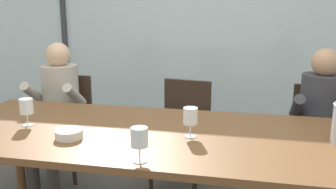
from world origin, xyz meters
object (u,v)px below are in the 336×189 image
Objects in this scene: wine_glass_center_pour at (139,138)px; dining_table at (156,142)px; chair_near_curtain at (66,116)px; wine_glass_near_bucket at (26,107)px; person_charcoal_jacket at (322,118)px; person_beige_jumper at (57,102)px; chair_center at (319,132)px; tasting_bowl at (69,134)px; wine_glass_by_left_taster at (190,117)px; chair_left_of_center at (183,124)px.

dining_table is at bearing 93.40° from wine_glass_center_pour.
wine_glass_near_bucket is (0.26, -1.00, 0.37)m from chair_near_curtain.
person_beige_jumper is at bearing -178.34° from person_charcoal_jacket.
person_charcoal_jacket is at bearing -4.91° from chair_near_curtain.
tasting_bowl is at bearing -140.28° from chair_center.
person_beige_jumper is (0.00, -0.15, 0.17)m from chair_near_curtain.
person_charcoal_jacket is at bearing -1.58° from person_beige_jumper.
chair_center is (2.20, 0.01, 0.00)m from chair_near_curtain.
wine_glass_by_left_taster and wine_glass_near_bucket have the same top height.
chair_left_of_center is 1.28m from tasting_bowl.
person_charcoal_jacket is at bearing -94.53° from chair_center.
chair_left_of_center reaches higher than dining_table.
wine_glass_by_left_taster and wine_glass_center_pour have the same top height.
person_charcoal_jacket reaches higher than tasting_bowl.
person_beige_jumper reaches higher than wine_glass_center_pour.
wine_glass_near_bucket is (-0.83, -0.04, 0.18)m from dining_table.
person_charcoal_jacket is 2.10m from wine_glass_near_bucket.
person_charcoal_jacket reaches higher than chair_near_curtain.
chair_near_curtain is at bearing 138.88° from dining_table.
wine_glass_center_pour is at bearing -129.11° from person_charcoal_jacket.
wine_glass_near_bucket is at bearing -74.40° from person_beige_jumper.
wine_glass_by_left_taster is (1.30, -0.99, 0.37)m from chair_near_curtain.
chair_near_curtain reaches higher than dining_table.
chair_center is at bearing 2.74° from person_beige_jumper.
wine_glass_center_pour is (1.11, -1.24, 0.20)m from person_beige_jumper.
wine_glass_near_bucket reaches higher than dining_table.
chair_center is 0.74× the size of person_charcoal_jacket.
chair_near_curtain is 1.00× the size of chair_left_of_center.
wine_glass_center_pour reaches higher than chair_left_of_center.
person_beige_jumper reaches higher than chair_left_of_center.
tasting_bowl is 0.90× the size of wine_glass_by_left_taster.
tasting_bowl is (-1.55, -1.01, 0.11)m from person_charcoal_jacket.
dining_table is 0.47m from wine_glass_center_pour.
chair_near_curtain is at bearing 142.80° from wine_glass_by_left_taster.
tasting_bowl is 0.90× the size of wine_glass_near_bucket.
chair_center is at bearing -0.56° from chair_near_curtain.
wine_glass_near_bucket is (-1.94, -1.01, 0.37)m from chair_center.
chair_near_curtain is 5.12× the size of wine_glass_by_left_taster.
chair_near_curtain reaches higher than tasting_bowl.
person_charcoal_jacket is at bearing 36.23° from dining_table.
wine_glass_center_pour is at bearing -24.72° from wine_glass_near_bucket.
wine_glass_by_left_taster is 1.04m from wine_glass_near_bucket.
chair_left_of_center is 1.07m from wine_glass_by_left_taster.
dining_table is 15.51× the size of wine_glass_center_pour.
wine_glass_near_bucket is at bearing 156.06° from tasting_bowl.
chair_left_of_center is at bearing 67.77° from tasting_bowl.
wine_glass_by_left_taster is at bearing -34.37° from person_beige_jumper.
tasting_bowl is (0.62, -1.01, 0.11)m from person_beige_jumper.
person_charcoal_jacket is 6.96× the size of wine_glass_by_left_taster.
person_beige_jumper is (-2.20, -0.17, 0.17)m from chair_center.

